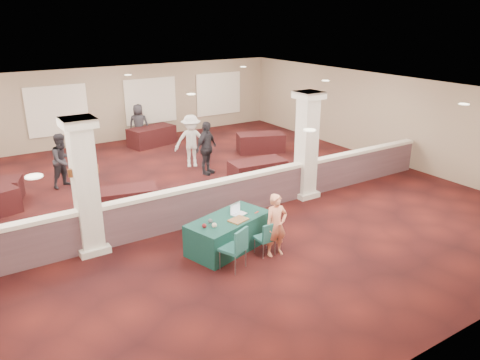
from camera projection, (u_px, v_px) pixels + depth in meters
ground at (195, 200)px, 14.05m from camera, size 16.00×16.00×0.00m
wall_back at (106, 105)px, 19.84m from camera, size 16.00×0.04×3.20m
wall_front at (433, 270)px, 7.18m from camera, size 16.00×0.04×3.20m
wall_right at (382, 117)px, 17.59m from camera, size 0.04×16.00×3.20m
ceiling at (191, 94)px, 12.97m from camera, size 16.00×16.00×0.02m
partition_wall at (220, 198)px, 12.68m from camera, size 15.60×0.28×1.10m
column_left at (85, 186)px, 10.53m from camera, size 0.72×0.72×3.20m
column_right at (307, 144)px, 13.84m from camera, size 0.72×0.72×3.20m
sconce_left at (71, 173)px, 10.27m from camera, size 0.12×0.12×0.18m
sconce_right at (96, 169)px, 10.55m from camera, size 0.12×0.12×0.18m
near_table at (228, 233)px, 11.10m from camera, size 2.22×1.54×0.77m
conf_chair_main at (267, 236)px, 10.72m from camera, size 0.42×0.42×0.83m
conf_chair_side at (236, 245)px, 10.09m from camera, size 0.65×0.65×0.99m
woman at (276, 225)px, 10.67m from camera, size 0.58×0.42×1.50m
far_table_front_center at (126, 200)px, 13.16m from camera, size 1.85×1.21×0.69m
far_table_front_right at (258, 171)px, 15.44m from camera, size 1.91×1.11×0.74m
far_table_back_center at (152, 136)px, 19.76m from camera, size 2.09×1.37×0.78m
far_table_back_right at (261, 143)px, 18.83m from camera, size 2.04×1.52×0.74m
attendee_a at (63, 160)px, 14.89m from camera, size 0.96×0.78×1.75m
attendee_b at (191, 141)px, 16.85m from camera, size 1.34×0.98×1.90m
attendee_c at (206, 148)px, 16.05m from camera, size 1.20×0.94×1.85m
attendee_d at (139, 124)px, 19.82m from camera, size 0.96×0.82×1.71m
laptop_base at (239, 214)px, 11.15m from camera, size 0.40×0.33×0.02m
laptop_screen at (235, 208)px, 11.19m from camera, size 0.34×0.11×0.23m
screen_glow at (235, 209)px, 11.19m from camera, size 0.31×0.09×0.20m
knitting at (238, 220)px, 10.83m from camera, size 0.50×0.43×0.03m
yarn_cream at (214, 225)px, 10.46m from camera, size 0.12×0.12×0.12m
yarn_red at (204, 226)px, 10.45m from camera, size 0.11×0.11×0.11m
yarn_grey at (210, 221)px, 10.68m from camera, size 0.11×0.11×0.11m
scissors at (257, 212)px, 11.27m from camera, size 0.13×0.07×0.01m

